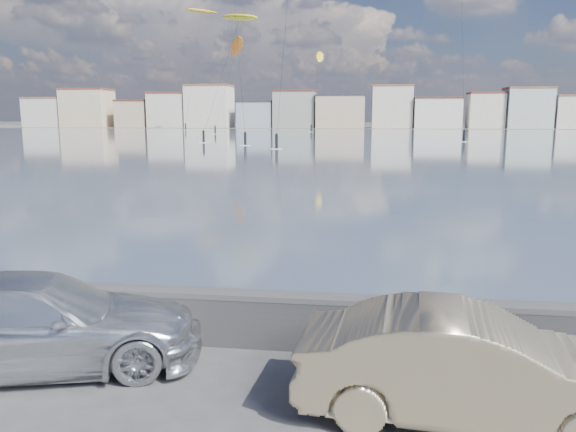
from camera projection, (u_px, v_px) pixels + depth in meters
The scene contains 11 objects.
ground at pixel (177, 422), 7.73m from camera, with size 700.00×700.00×0.00m, color #333335.
bay_water at pixel (351, 140), 96.95m from camera, with size 500.00×177.00×0.00m, color #414D65.
far_shore_strip at pixel (359, 127), 202.75m from camera, with size 500.00×60.00×0.00m, color #4C473D.
seawall at pixel (224, 314), 10.26m from camera, with size 400.00×0.36×1.08m.
far_buildings at pixel (363, 110), 187.86m from camera, with size 240.79×13.26×14.60m.
car_silver at pixel (38, 322), 9.30m from camera, with size 2.18×5.37×1.56m, color silver.
car_champagne at pixel (470, 367), 7.67m from camera, with size 1.65×4.72×1.55m, color tan.
kitesurfer_4 at pixel (236, 47), 136.72m from camera, with size 6.21×19.62×23.30m.
kitesurfer_8 at pixel (201, 12), 163.48m from camera, with size 9.56×17.50×34.92m.
kitesurfer_9 at pixel (239, 19), 91.06m from camera, with size 8.97×13.63×21.06m.
kitesurfer_10 at pixel (320, 58), 149.46m from camera, with size 3.09×14.06×21.93m.
Camera 1 is at (2.49, -6.83, 4.16)m, focal length 35.00 mm.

